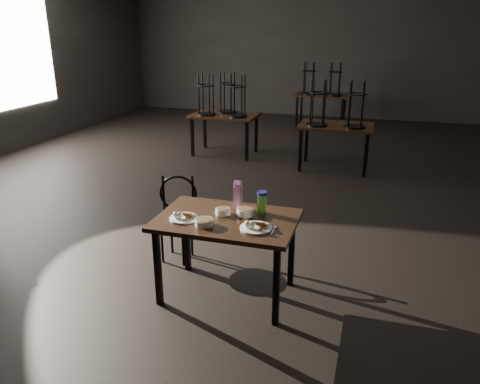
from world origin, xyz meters
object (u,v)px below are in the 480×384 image
(main_table, at_px, (227,226))
(water_bottle, at_px, (262,202))
(bentwood_chair, at_px, (177,211))
(juice_carton, at_px, (238,196))

(main_table, relative_size, water_bottle, 5.97)
(main_table, bearing_deg, bentwood_chair, 142.31)
(main_table, height_order, juice_carton, juice_carton)
(main_table, bearing_deg, water_bottle, 36.74)
(main_table, distance_m, water_bottle, 0.37)
(juice_carton, distance_m, bentwood_chair, 0.89)
(juice_carton, height_order, water_bottle, juice_carton)
(water_bottle, relative_size, bentwood_chair, 0.23)
(bentwood_chair, bearing_deg, juice_carton, -36.49)
(juice_carton, bearing_deg, water_bottle, -11.23)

